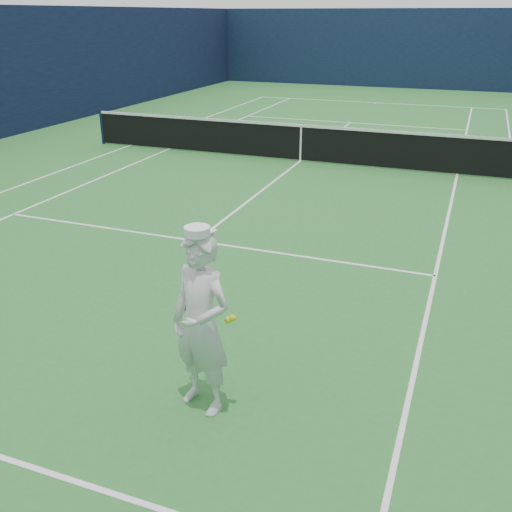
# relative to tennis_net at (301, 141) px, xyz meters

# --- Properties ---
(ground) EXTENTS (80.00, 80.00, 0.00)m
(ground) POSITION_rel_tennis_net_xyz_m (0.00, 0.00, -0.55)
(ground) COLOR #2A6E2D
(ground) RESTS_ON ground
(court_markings) EXTENTS (11.03, 23.83, 0.01)m
(court_markings) POSITION_rel_tennis_net_xyz_m (0.00, 0.00, -0.55)
(court_markings) COLOR white
(court_markings) RESTS_ON ground
(windscreen_fence) EXTENTS (20.12, 36.12, 4.00)m
(windscreen_fence) POSITION_rel_tennis_net_xyz_m (0.00, 0.00, 1.45)
(windscreen_fence) COLOR #0E1A36
(windscreen_fence) RESTS_ON ground
(tennis_net) EXTENTS (12.88, 0.09, 1.07)m
(tennis_net) POSITION_rel_tennis_net_xyz_m (0.00, 0.00, 0.00)
(tennis_net) COLOR #141E4C
(tennis_net) RESTS_ON ground
(tennis_player) EXTENTS (0.80, 0.69, 1.97)m
(tennis_player) POSITION_rel_tennis_net_xyz_m (2.14, -10.52, 0.41)
(tennis_player) COLOR silver
(tennis_player) RESTS_ON ground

